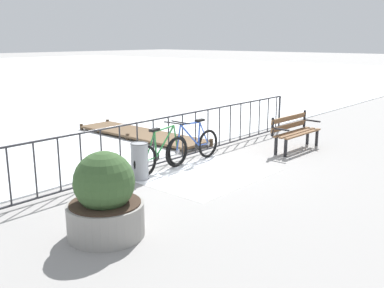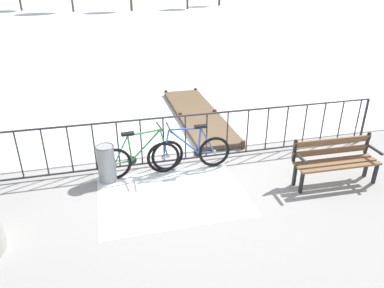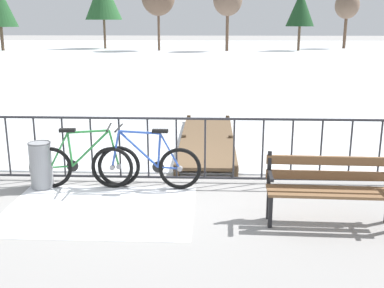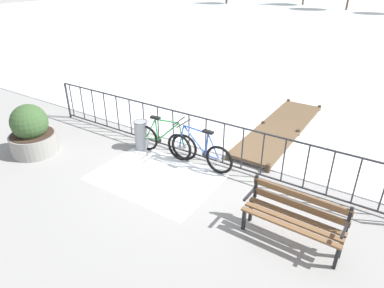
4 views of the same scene
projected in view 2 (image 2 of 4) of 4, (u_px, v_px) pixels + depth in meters
name	position (u px, v px, depth m)	size (l,w,h in m)	color
ground_plane	(175.00, 163.00, 7.55)	(160.00, 160.00, 0.00)	gray
frozen_pond	(110.00, 18.00, 32.38)	(80.00, 56.00, 0.03)	white
snow_patch	(172.00, 196.00, 6.43)	(2.61, 1.88, 0.01)	white
railing_fence	(175.00, 139.00, 7.31)	(9.06, 0.06, 1.07)	#2D2D33
bicycle_near_railing	(141.00, 158.00, 6.97)	(1.71, 0.52, 0.97)	black
bicycle_second	(189.00, 153.00, 7.18)	(1.71, 0.52, 0.97)	black
park_bench	(335.00, 158.00, 6.68)	(1.61, 0.53, 0.89)	brown
trash_bin	(106.00, 163.00, 6.78)	(0.35, 0.35, 0.73)	gray
wooden_dock	(198.00, 114.00, 9.87)	(1.10, 4.33, 0.20)	brown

